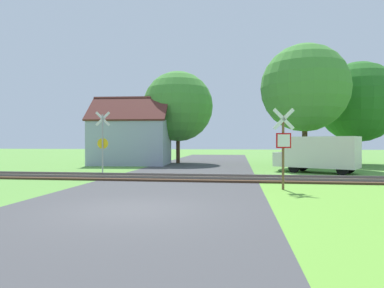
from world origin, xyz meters
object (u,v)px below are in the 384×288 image
object	(u,v)px
crossing_sign_far	(103,139)
house	(131,141)
tree_far	(359,102)
mail_truck	(318,153)
stop_sign_near	(283,144)
tree_right	(305,88)
tree_center	(178,107)

from	to	relation	value
crossing_sign_far	house	bearing A→B (deg)	85.12
tree_far	mail_truck	size ratio (longest dim) A/B	1.68
house	mail_truck	bearing A→B (deg)	-27.40
stop_sign_near	house	xyz separation A→B (m)	(-10.82, 14.15, 0.19)
stop_sign_near	tree_right	xyz separation A→B (m)	(3.14, 12.45, 4.09)
crossing_sign_far	tree_center	distance (m)	11.73
tree_far	mail_truck	distance (m)	10.97
stop_sign_near	tree_right	bearing A→B (deg)	-113.13
tree_center	tree_right	bearing A→B (deg)	-21.59
tree_far	mail_truck	bearing A→B (deg)	-120.86
tree_far	tree_center	distance (m)	15.56
stop_sign_near	mail_truck	world-z (taller)	stop_sign_near
stop_sign_near	mail_truck	distance (m)	8.61
tree_right	tree_far	bearing A→B (deg)	39.51
tree_far	crossing_sign_far	bearing A→B (deg)	-148.31
crossing_sign_far	tree_right	world-z (taller)	tree_right
tree_right	tree_center	world-z (taller)	tree_right
tree_center	mail_truck	bearing A→B (deg)	-39.55
house	tree_center	bearing A→B (deg)	29.89
crossing_sign_far	tree_center	world-z (taller)	tree_center
stop_sign_near	tree_far	distance (m)	19.04
tree_far	tree_right	bearing A→B (deg)	-140.49
house	mail_truck	distance (m)	15.26
tree_center	mail_truck	size ratio (longest dim) A/B	1.60
crossing_sign_far	tree_right	distance (m)	15.19
stop_sign_near	mail_truck	xyz separation A→B (m)	(3.13, 8.00, -0.61)
house	tree_far	size ratio (longest dim) A/B	0.78
crossing_sign_far	tree_center	xyz separation A→B (m)	(2.61, 11.02, 3.06)
stop_sign_near	house	size ratio (longest dim) A/B	0.48
tree_center	crossing_sign_far	bearing A→B (deg)	-103.35
house	tree_right	size ratio (longest dim) A/B	0.74
stop_sign_near	crossing_sign_far	world-z (taller)	crossing_sign_far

